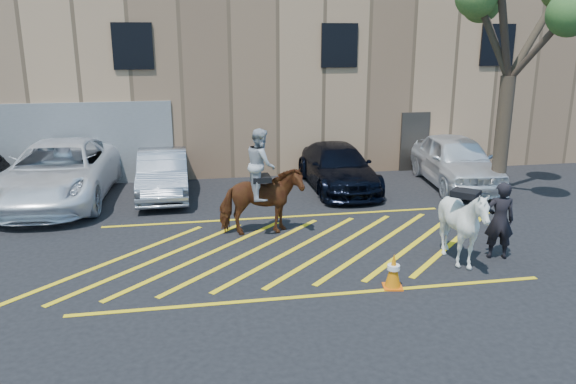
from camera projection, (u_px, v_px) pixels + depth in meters
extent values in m
plane|color=black|center=(291.00, 245.00, 13.69)|extent=(90.00, 90.00, 0.00)
imported|color=white|center=(59.00, 172.00, 17.19)|extent=(3.38, 6.67, 1.81)
imported|color=#979AA5|center=(163.00, 174.00, 17.77)|extent=(1.59, 4.38, 1.43)
imported|color=black|center=(338.00, 167.00, 18.67)|extent=(2.00, 4.90, 1.42)
imported|color=white|center=(456.00, 161.00, 18.98)|extent=(2.56, 5.21, 1.71)
imported|color=black|center=(500.00, 220.00, 12.70)|extent=(0.74, 0.58, 1.80)
cube|color=tan|center=(240.00, 70.00, 24.12)|extent=(32.00, 10.00, 7.00)
cube|color=black|center=(133.00, 46.00, 18.36)|extent=(1.30, 0.08, 1.50)
cube|color=black|center=(339.00, 45.00, 19.56)|extent=(1.30, 0.08, 1.50)
cube|color=black|center=(497.00, 45.00, 20.58)|extent=(1.30, 0.08, 1.50)
cube|color=#38332D|center=(414.00, 142.00, 21.02)|extent=(1.10, 0.08, 2.20)
cube|color=yellow|center=(111.00, 262.00, 12.69)|extent=(4.20, 4.20, 0.01)
cube|color=yellow|center=(159.00, 258.00, 12.87)|extent=(4.20, 4.20, 0.01)
cube|color=yellow|center=(205.00, 255.00, 13.05)|extent=(4.20, 4.20, 0.01)
cube|color=yellow|center=(250.00, 252.00, 13.23)|extent=(4.20, 4.20, 0.01)
cube|color=yellow|center=(293.00, 250.00, 13.41)|extent=(4.20, 4.20, 0.01)
cube|color=yellow|center=(336.00, 247.00, 13.58)|extent=(4.20, 4.20, 0.01)
cube|color=yellow|center=(377.00, 244.00, 13.76)|extent=(4.20, 4.20, 0.01)
cube|color=yellow|center=(418.00, 241.00, 13.94)|extent=(4.20, 4.20, 0.01)
cube|color=yellow|center=(457.00, 239.00, 14.12)|extent=(4.20, 4.20, 0.01)
cube|color=yellow|center=(277.00, 217.00, 15.77)|extent=(9.50, 0.12, 0.01)
cube|color=yellow|center=(317.00, 296.00, 11.04)|extent=(9.50, 0.12, 0.01)
imported|color=brown|center=(261.00, 202.00, 14.22)|extent=(2.11, 1.02, 1.76)
imported|color=#AAADB5|center=(261.00, 164.00, 13.96)|extent=(0.71, 0.89, 1.79)
cube|color=black|center=(261.00, 178.00, 14.05)|extent=(0.48, 0.57, 0.14)
imported|color=white|center=(463.00, 225.00, 12.30)|extent=(2.24, 2.25, 1.85)
cube|color=black|center=(466.00, 194.00, 12.11)|extent=(0.72, 0.72, 0.14)
cube|color=#FF5E0A|center=(392.00, 287.00, 11.40)|extent=(0.44, 0.44, 0.03)
cone|color=orange|center=(393.00, 270.00, 11.31)|extent=(0.32, 0.32, 0.70)
cylinder|color=white|center=(394.00, 267.00, 11.29)|extent=(0.25, 0.25, 0.10)
cylinder|color=#47372B|center=(502.00, 140.00, 16.94)|extent=(0.44, 0.44, 3.80)
cylinder|color=#4A3C2D|center=(535.00, 34.00, 16.38)|extent=(1.76, 0.51, 2.68)
cylinder|color=#49382C|center=(494.00, 40.00, 16.96)|extent=(0.33, 1.88, 2.34)
cylinder|color=#433829|center=(493.00, 39.00, 16.05)|extent=(1.40, 0.20, 2.39)
cylinder|color=#48392B|center=(537.00, 48.00, 15.59)|extent=(0.78, 1.62, 1.96)
cylinder|color=#412F27|center=(504.00, 26.00, 15.71)|extent=(1.16, 0.77, 3.11)
sphere|color=#446D2E|center=(481.00, 3.00, 17.47)|extent=(1.20, 1.20, 1.20)
sphere|color=#40682C|center=(570.00, 14.00, 14.71)|extent=(1.20, 1.20, 1.20)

